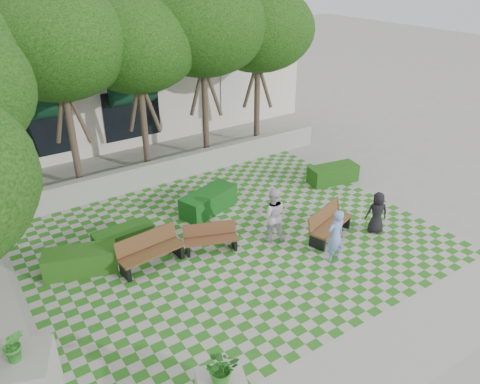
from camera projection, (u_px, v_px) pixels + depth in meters
ground at (254, 258)px, 13.77m from camera, size 90.00×90.00×0.00m
lawn at (236, 242)px, 14.51m from camera, size 12.00×12.00×0.00m
sidewalk_south at (377, 361)px, 10.29m from camera, size 16.00×2.00×0.01m
retaining_wall at (162, 171)px, 18.15m from camera, size 15.00×0.36×0.90m
bench_east at (329, 223)px, 14.61m from camera, size 1.94×1.15×0.97m
bench_mid at (211, 238)px, 13.97m from camera, size 1.68×1.05×0.84m
bench_west at (150, 251)px, 13.24m from camera, size 1.96×0.82×1.00m
hedge_east at (333, 174)px, 18.19m from camera, size 2.03×1.10×0.68m
hedge_midright at (209, 201)px, 16.12m from camera, size 2.26×1.44×0.74m
hedge_midleft at (124, 238)px, 14.16m from camera, size 1.82×0.79×0.63m
hedge_west at (81, 261)px, 13.04m from camera, size 2.12×1.36×0.69m
planter_back at (24, 379)px, 9.08m from camera, size 1.47×1.47×1.90m
person_blue at (335, 236)px, 13.33m from camera, size 0.60×0.39×1.64m
person_dark at (377, 213)px, 14.76m from camera, size 0.81×0.72×1.39m
person_white at (272, 215)px, 14.27m from camera, size 1.07×0.99×1.76m
tree_row at (101, 52)px, 14.89m from camera, size 17.70×13.40×7.41m
building at (108, 75)px, 23.50m from camera, size 18.00×8.92×5.15m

